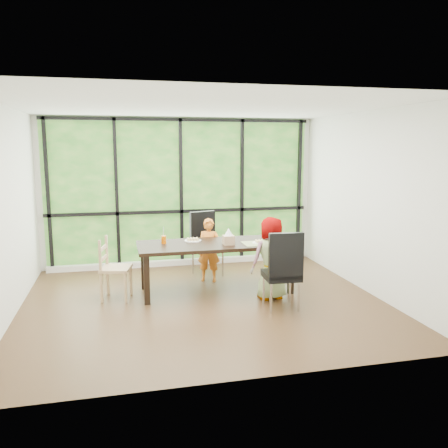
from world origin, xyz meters
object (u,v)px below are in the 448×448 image
(dining_table, at_px, (216,267))
(child_toddler, at_px, (209,250))
(chair_window_leather, at_px, (208,244))
(white_mug, at_px, (285,237))
(green_cup, at_px, (284,239))
(chair_end_beech, at_px, (116,268))
(child_older, at_px, (271,258))
(plate_far, at_px, (193,241))
(plate_near, at_px, (260,243))
(orange_cup, at_px, (164,240))
(tissue_box, at_px, (229,240))
(chair_interior_leather, at_px, (281,270))

(dining_table, distance_m, child_toddler, 0.57)
(chair_window_leather, xyz_separation_m, white_mug, (1.06, -0.86, 0.25))
(dining_table, bearing_deg, green_cup, -14.95)
(chair_end_beech, xyz_separation_m, white_mug, (2.58, 0.04, 0.34))
(child_older, relative_size, green_cup, 8.75)
(chair_window_leather, relative_size, green_cup, 7.89)
(child_toddler, distance_m, green_cup, 1.31)
(chair_window_leather, relative_size, plate_far, 4.22)
(chair_end_beech, bearing_deg, plate_near, -81.12)
(white_mug, bearing_deg, child_older, -127.37)
(orange_cup, bearing_deg, white_mug, -3.46)
(chair_window_leather, bearing_deg, plate_far, -132.97)
(plate_far, xyz_separation_m, tissue_box, (0.47, -0.35, 0.06))
(dining_table, height_order, child_toddler, child_toddler)
(child_toddler, bearing_deg, orange_cup, -130.18)
(child_toddler, distance_m, plate_near, 1.00)
(child_older, bearing_deg, chair_end_beech, -19.74)
(child_older, bearing_deg, chair_window_leather, -72.19)
(chair_window_leather, relative_size, chair_end_beech, 1.20)
(chair_end_beech, xyz_separation_m, green_cup, (2.46, -0.24, 0.37))
(child_older, bearing_deg, child_toddler, -64.09)
(plate_far, xyz_separation_m, green_cup, (1.30, -0.46, 0.06))
(orange_cup, bearing_deg, tissue_box, -17.57)
(white_mug, distance_m, tissue_box, 0.96)
(dining_table, xyz_separation_m, white_mug, (1.10, 0.03, 0.42))
(dining_table, height_order, chair_end_beech, chair_end_beech)
(dining_table, distance_m, child_older, 0.89)
(plate_far, bearing_deg, child_older, -35.44)
(green_cup, bearing_deg, plate_near, 166.59)
(chair_window_leather, relative_size, child_older, 0.90)
(child_toddler, height_order, orange_cup, child_toddler)
(orange_cup, xyz_separation_m, tissue_box, (0.92, -0.29, 0.01))
(chair_window_leather, height_order, plate_far, chair_window_leather)
(green_cup, bearing_deg, plate_far, 160.56)
(child_toddler, distance_m, child_older, 1.28)
(child_toddler, xyz_separation_m, green_cup, (0.98, -0.82, 0.30))
(green_cup, bearing_deg, dining_table, 165.05)
(chair_window_leather, distance_m, child_older, 1.55)
(child_toddler, xyz_separation_m, white_mug, (1.10, -0.53, 0.28))
(white_mug, bearing_deg, plate_near, -156.41)
(plate_near, relative_size, green_cup, 1.66)
(child_toddler, distance_m, tissue_box, 0.79)
(child_older, bearing_deg, dining_table, -43.74)
(chair_interior_leather, height_order, tissue_box, chair_interior_leather)
(child_toddler, bearing_deg, child_older, -36.17)
(chair_interior_leather, distance_m, plate_near, 0.78)
(dining_table, bearing_deg, child_toddler, 90.00)
(chair_end_beech, distance_m, orange_cup, 0.81)
(chair_end_beech, bearing_deg, white_mug, -75.78)
(green_cup, height_order, white_mug, green_cup)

